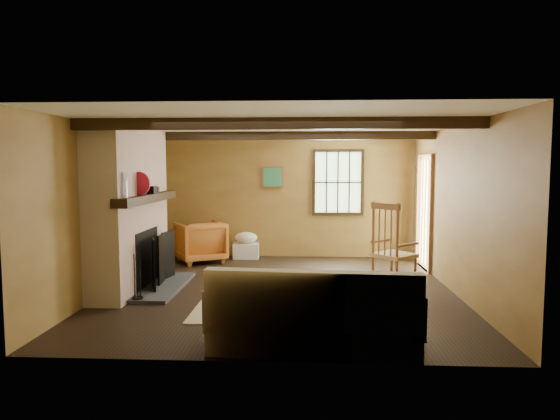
# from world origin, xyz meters

# --- Properties ---
(ground) EXTENTS (5.50, 5.50, 0.00)m
(ground) POSITION_xyz_m (0.00, 0.00, 0.00)
(ground) COLOR black
(ground) RESTS_ON ground
(room_envelope) EXTENTS (5.02, 5.52, 2.44)m
(room_envelope) POSITION_xyz_m (0.22, 0.26, 1.63)
(room_envelope) COLOR olive
(room_envelope) RESTS_ON ground
(fireplace) EXTENTS (1.02, 2.30, 2.40)m
(fireplace) POSITION_xyz_m (-2.23, -0.00, 1.10)
(fireplace) COLOR #9B483C
(fireplace) RESTS_ON ground
(rug) EXTENTS (2.50, 3.00, 0.01)m
(rug) POSITION_xyz_m (0.20, -0.20, 0.00)
(rug) COLOR tan
(rug) RESTS_ON ground
(rocking_chair) EXTENTS (1.03, 0.99, 1.30)m
(rocking_chair) POSITION_xyz_m (1.65, 0.15, 0.55)
(rocking_chair) COLOR tan
(rocking_chair) RESTS_ON ground
(sofa) EXTENTS (2.15, 1.07, 0.84)m
(sofa) POSITION_xyz_m (0.46, -2.32, 0.30)
(sofa) COLOR silver
(sofa) RESTS_ON ground
(firewood_pile) EXTENTS (0.69, 0.13, 0.25)m
(firewood_pile) POSITION_xyz_m (-1.94, 2.51, 0.13)
(firewood_pile) COLOR brown
(firewood_pile) RESTS_ON ground
(laundry_basket) EXTENTS (0.51, 0.40, 0.30)m
(laundry_basket) POSITION_xyz_m (-0.82, 2.50, 0.15)
(laundry_basket) COLOR silver
(laundry_basket) RESTS_ON ground
(basket_pillow) EXTENTS (0.55, 0.50, 0.22)m
(basket_pillow) POSITION_xyz_m (-0.82, 2.50, 0.41)
(basket_pillow) COLOR silver
(basket_pillow) RESTS_ON laundry_basket
(armchair) EXTENTS (1.14, 1.15, 0.78)m
(armchair) POSITION_xyz_m (-1.64, 2.06, 0.39)
(armchair) COLOR #BF6026
(armchair) RESTS_ON ground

